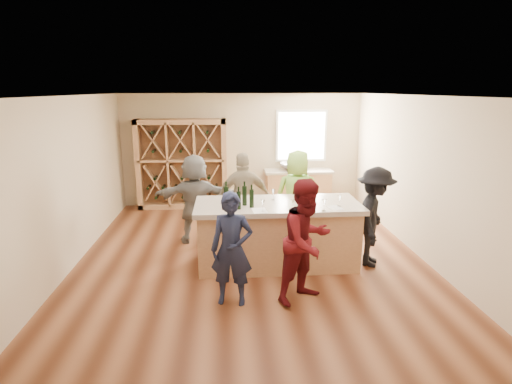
{
  "coord_description": "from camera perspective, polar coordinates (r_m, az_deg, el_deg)",
  "views": [
    {
      "loc": [
        -0.41,
        -6.55,
        2.9
      ],
      "look_at": [
        0.1,
        0.2,
        1.15
      ],
      "focal_mm": 28.0,
      "sensor_mm": 36.0,
      "label": 1
    }
  ],
  "objects": [
    {
      "name": "floor",
      "position": [
        7.2,
        -0.68,
        -9.7
      ],
      "size": [
        6.0,
        7.0,
        0.1
      ],
      "primitive_type": "cube",
      "color": "brown",
      "rests_on": "ground"
    },
    {
      "name": "ceiling",
      "position": [
        6.57,
        -0.76,
        14.05
      ],
      "size": [
        6.0,
        7.0,
        0.1
      ],
      "primitive_type": "cube",
      "color": "white",
      "rests_on": "ground"
    },
    {
      "name": "wall_back",
      "position": [
        10.22,
        -1.99,
        6.05
      ],
      "size": [
        6.0,
        0.1,
        2.8
      ],
      "primitive_type": "cube",
      "color": "#C9B392",
      "rests_on": "ground"
    },
    {
      "name": "wall_front",
      "position": [
        3.38,
        3.2,
        -11.9
      ],
      "size": [
        6.0,
        0.1,
        2.8
      ],
      "primitive_type": "cube",
      "color": "#C9B392",
      "rests_on": "ground"
    },
    {
      "name": "wall_left",
      "position": [
        7.22,
        -25.65,
        1.05
      ],
      "size": [
        0.1,
        7.0,
        2.8
      ],
      "primitive_type": "cube",
      "color": "#C9B392",
      "rests_on": "ground"
    },
    {
      "name": "wall_right",
      "position": [
        7.56,
        23.02,
        1.88
      ],
      "size": [
        0.1,
        7.0,
        2.8
      ],
      "primitive_type": "cube",
      "color": "#C9B392",
      "rests_on": "ground"
    },
    {
      "name": "window_frame",
      "position": [
        10.27,
        6.48,
        7.98
      ],
      "size": [
        1.3,
        0.06,
        1.3
      ],
      "primitive_type": "cube",
      "color": "white",
      "rests_on": "wall_back"
    },
    {
      "name": "window_pane",
      "position": [
        10.24,
        6.52,
        7.95
      ],
      "size": [
        1.18,
        0.01,
        1.18
      ],
      "primitive_type": "cube",
      "color": "white",
      "rests_on": "wall_back"
    },
    {
      "name": "wine_rack",
      "position": [
        10.05,
        -10.51,
        3.93
      ],
      "size": [
        2.2,
        0.45,
        2.2
      ],
      "primitive_type": "cube",
      "color": "tan",
      "rests_on": "floor"
    },
    {
      "name": "back_counter_base",
      "position": [
        10.22,
        6.0,
        0.44
      ],
      "size": [
        1.6,
        0.58,
        0.86
      ],
      "primitive_type": "cube",
      "color": "tan",
      "rests_on": "floor"
    },
    {
      "name": "back_counter_top",
      "position": [
        10.12,
        6.07,
        2.96
      ],
      "size": [
        1.7,
        0.62,
        0.06
      ],
      "primitive_type": "cube",
      "color": "#AFA18F",
      "rests_on": "back_counter_base"
    },
    {
      "name": "sink",
      "position": [
        10.07,
        4.96,
        3.64
      ],
      "size": [
        0.54,
        0.54,
        0.19
      ],
      "primitive_type": "imported",
      "color": "silver",
      "rests_on": "back_counter_top"
    },
    {
      "name": "faucet",
      "position": [
        10.23,
        4.81,
        4.14
      ],
      "size": [
        0.02,
        0.02,
        0.3
      ],
      "primitive_type": "cylinder",
      "color": "silver",
      "rests_on": "back_counter_top"
    },
    {
      "name": "tasting_counter_base",
      "position": [
        6.77,
        3.06,
        -6.3
      ],
      "size": [
        2.6,
        1.0,
        1.0
      ],
      "primitive_type": "cube",
      "color": "tan",
      "rests_on": "floor"
    },
    {
      "name": "tasting_counter_top",
      "position": [
        6.6,
        3.12,
        -1.91
      ],
      "size": [
        2.72,
        1.12,
        0.08
      ],
      "primitive_type": "cube",
      "color": "#AFA18F",
      "rests_on": "tasting_counter_base"
    },
    {
      "name": "wine_bottle_a",
      "position": [
        6.32,
        -4.26,
        -0.71
      ],
      "size": [
        0.11,
        0.11,
        0.34
      ],
      "primitive_type": "cylinder",
      "rotation": [
        0.0,
        0.0,
        0.38
      ],
      "color": "black",
      "rests_on": "tasting_counter_top"
    },
    {
      "name": "wine_bottle_b",
      "position": [
        6.21,
        -2.49,
        -1.21
      ],
      "size": [
        0.09,
        0.09,
        0.28
      ],
      "primitive_type": "cylinder",
      "rotation": [
        0.0,
        0.0,
        -0.41
      ],
      "color": "black",
      "rests_on": "tasting_counter_top"
    },
    {
      "name": "wine_bottle_c",
      "position": [
        6.42,
        -1.64,
        -0.53
      ],
      "size": [
        0.1,
        0.1,
        0.31
      ],
      "primitive_type": "cylinder",
      "rotation": [
        0.0,
        0.0,
        0.33
      ],
      "color": "black",
      "rests_on": "tasting_counter_top"
    },
    {
      "name": "wine_bottle_d",
      "position": [
        6.3,
        -0.62,
        -0.94
      ],
      "size": [
        0.08,
        0.08,
        0.29
      ],
      "primitive_type": "cylinder",
      "rotation": [
        0.0,
        0.0,
        -0.08
      ],
      "color": "black",
      "rests_on": "tasting_counter_top"
    },
    {
      "name": "wine_glass_a",
      "position": [
        6.1,
        0.98,
        -2.01
      ],
      "size": [
        0.08,
        0.08,
        0.18
      ],
      "primitive_type": "cone",
      "rotation": [
        0.0,
        0.0,
        -0.21
      ],
      "color": "white",
      "rests_on": "tasting_counter_top"
    },
    {
      "name": "wine_glass_b",
      "position": [
        6.19,
        5.24,
        -1.89
      ],
      "size": [
        0.07,
        0.07,
        0.17
      ],
      "primitive_type": "cone",
      "rotation": [
        0.0,
        0.0,
        -0.16
      ],
      "color": "white",
      "rests_on": "tasting_counter_top"
    },
    {
      "name": "wine_glass_c",
      "position": [
        6.22,
        9.7,
        -1.85
      ],
      "size": [
        0.07,
        0.07,
        0.19
      ],
      "primitive_type": "cone",
      "rotation": [
        0.0,
        0.0,
        -0.05
      ],
      "color": "white",
      "rests_on": "tasting_counter_top"
    },
    {
      "name": "wine_glass_d",
      "position": [
        6.52,
        7.56,
        -1.14
      ],
      "size": [
        0.07,
        0.07,
        0.16
      ],
      "primitive_type": "cone",
      "rotation": [
        0.0,
        0.0,
        0.19
      ],
      "color": "white",
      "rests_on": "tasting_counter_top"
    },
    {
      "name": "wine_glass_e",
      "position": [
        6.51,
        11.81,
        -1.25
      ],
      "size": [
        0.08,
        0.08,
        0.18
      ],
      "primitive_type": "cone",
      "rotation": [
        0.0,
        0.0,
        -0.13
      ],
      "color": "white",
      "rests_on": "tasting_counter_top"
    },
    {
      "name": "tasting_menu_a",
      "position": [
        6.17,
        0.49,
        -2.66
      ],
      "size": [
        0.25,
        0.32,
        0.0
      ],
      "primitive_type": "cube",
      "rotation": [
        0.0,
        0.0,
        0.1
      ],
      "color": "white",
      "rests_on": "tasting_counter_top"
    },
    {
      "name": "tasting_menu_b",
      "position": [
        6.26,
        6.33,
        -2.5
      ],
      "size": [
        0.25,
        0.32,
        0.0
      ],
      "primitive_type": "cube",
      "rotation": [
        0.0,
        0.0,
        -0.11
      ],
      "color": "white",
      "rests_on": "tasting_counter_top"
    },
    {
      "name": "tasting_menu_c",
      "position": [
        6.44,
        11.22,
        -2.22
      ],
      "size": [
        0.25,
        0.3,
        0.0
      ],
      "primitive_type": "cube",
      "rotation": [
        0.0,
        0.0,
        0.25
      ],
      "color": "white",
      "rests_on": "tasting_counter_top"
    },
    {
      "name": "person_near_left",
      "position": [
        5.48,
        -3.48,
        -8.17
      ],
      "size": [
        0.64,
        0.51,
        1.59
      ],
      "primitive_type": "imported",
      "rotation": [
        0.0,
        0.0,
        -0.15
      ],
      "color": "#191E38",
      "rests_on": "floor"
    },
    {
      "name": "person_near_right",
      "position": [
        5.57,
        7.28,
        -6.97
      ],
      "size": [
        0.97,
        0.87,
        1.75
      ],
      "primitive_type": "imported",
      "rotation": [
        0.0,
        0.0,
        0.61
      ],
      "color": "#590F14",
      "rests_on": "floor"
    },
    {
      "name": "person_server",
      "position": [
        6.92,
        16.55,
        -3.44
      ],
      "size": [
        0.91,
        1.2,
        1.68
      ],
      "primitive_type": "imported",
      "rotation": [
        0.0,
        0.0,
        1.14
      ],
      "color": "black",
      "rests_on": "floor"
    },
    {
      "name": "person_far_mid",
      "position": [
        7.62,
        -1.76,
        -0.9
      ],
      "size": [
        1.08,
        0.63,
        1.76
      ],
      "primitive_type": "imported",
      "rotation": [
        0.0,
        0.0,
        3.24
      ],
      "color": "gray",
      "rests_on": "floor"
    },
    {
      "name": "person_far_right",
      "position": [
        7.75,
        5.9,
        -0.6
      ],
      "size": [
        0.93,
        0.66,
        1.79
      ],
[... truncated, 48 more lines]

